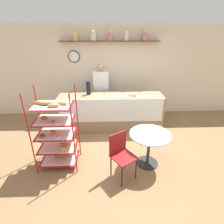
# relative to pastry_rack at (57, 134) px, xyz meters

# --- Properties ---
(ground_plane) EXTENTS (14.00, 14.00, 0.00)m
(ground_plane) POSITION_rel_pastry_rack_xyz_m (1.08, 0.30, -0.71)
(ground_plane) COLOR olive
(back_wall) EXTENTS (10.00, 0.30, 2.70)m
(back_wall) POSITION_rel_pastry_rack_xyz_m (1.08, 2.52, 0.66)
(back_wall) COLOR beige
(back_wall) RESTS_ON ground_plane
(display_counter) EXTENTS (2.75, 0.68, 0.96)m
(display_counter) POSITION_rel_pastry_rack_xyz_m (1.08, 1.49, -0.23)
(display_counter) COLOR #937A5B
(display_counter) RESTS_ON ground_plane
(pastry_rack) EXTENTS (0.77, 0.56, 1.60)m
(pastry_rack) POSITION_rel_pastry_rack_xyz_m (0.00, 0.00, 0.00)
(pastry_rack) COLOR #A51919
(pastry_rack) RESTS_ON ground_plane
(person_worker) EXTENTS (0.43, 0.23, 1.67)m
(person_worker) POSITION_rel_pastry_rack_xyz_m (0.81, 2.05, 0.20)
(person_worker) COLOR #282833
(person_worker) RESTS_ON ground_plane
(cafe_table) EXTENTS (0.79, 0.79, 0.71)m
(cafe_table) POSITION_rel_pastry_rack_xyz_m (1.78, -0.06, -0.17)
(cafe_table) COLOR #262628
(cafe_table) RESTS_ON ground_plane
(cafe_chair) EXTENTS (0.53, 0.53, 0.87)m
(cafe_chair) POSITION_rel_pastry_rack_xyz_m (1.20, -0.35, -0.18)
(cafe_chair) COLOR black
(cafe_chair) RESTS_ON ground_plane
(coffee_carafe) EXTENTS (0.11, 0.11, 0.36)m
(coffee_carafe) POSITION_rel_pastry_rack_xyz_m (0.50, 1.56, 0.43)
(coffee_carafe) COLOR black
(coffee_carafe) RESTS_ON display_counter
(donut_tray_counter) EXTENTS (0.45, 0.28, 0.05)m
(donut_tray_counter) POSITION_rel_pastry_rack_xyz_m (1.57, 1.42, 0.28)
(donut_tray_counter) COLOR silver
(donut_tray_counter) RESTS_ON display_counter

